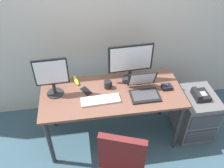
{
  "coord_description": "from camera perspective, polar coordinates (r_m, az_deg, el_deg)",
  "views": [
    {
      "loc": [
        -0.29,
        -1.95,
        2.48
      ],
      "look_at": [
        0.0,
        0.0,
        0.85
      ],
      "focal_mm": 38.57,
      "sensor_mm": 36.0,
      "label": 1
    }
  ],
  "objects": [
    {
      "name": "desk_phone",
      "position": [
        2.96,
        20.18,
        -2.43
      ],
      "size": [
        0.17,
        0.2,
        0.09
      ],
      "color": "black",
      "rests_on": "file_cabinet"
    },
    {
      "name": "cell_phone",
      "position": [
        2.66,
        -6.16,
        -1.63
      ],
      "size": [
        0.13,
        0.16,
        0.01
      ],
      "primitive_type": "cube",
      "rotation": [
        0.0,
        0.0,
        0.53
      ],
      "color": "black",
      "rests_on": "desk"
    },
    {
      "name": "ground_plane",
      "position": [
        3.17,
        0.0,
        -12.01
      ],
      "size": [
        8.0,
        8.0,
        0.0
      ],
      "primitive_type": "plane",
      "color": "#33505E"
    },
    {
      "name": "monitor_side",
      "position": [
        2.54,
        -14.11,
        2.04
      ],
      "size": [
        0.35,
        0.18,
        0.45
      ],
      "color": "#262628",
      "rests_on": "desk"
    },
    {
      "name": "trackball_mouse",
      "position": [
        2.74,
        12.85,
        -0.65
      ],
      "size": [
        0.11,
        0.09,
        0.07
      ],
      "color": "black",
      "rests_on": "desk"
    },
    {
      "name": "monitor_main",
      "position": [
        2.66,
        4.42,
        5.58
      ],
      "size": [
        0.5,
        0.18,
        0.46
      ],
      "color": "#262628",
      "rests_on": "desk"
    },
    {
      "name": "banana",
      "position": [
        2.8,
        -8.56,
        0.93
      ],
      "size": [
        0.09,
        0.19,
        0.04
      ],
      "primitive_type": "ellipsoid",
      "rotation": [
        0.0,
        0.0,
        1.84
      ],
      "color": "yellow",
      "rests_on": "desk"
    },
    {
      "name": "keyboard",
      "position": [
        2.53,
        -2.73,
        -3.81
      ],
      "size": [
        0.42,
        0.16,
        0.03
      ],
      "color": "silver",
      "rests_on": "desk"
    },
    {
      "name": "laptop",
      "position": [
        2.62,
        7.57,
        -1.3
      ],
      "size": [
        0.31,
        0.3,
        0.23
      ],
      "color": "black",
      "rests_on": "desk"
    },
    {
      "name": "coffee_mug",
      "position": [
        2.67,
        -0.99,
        -0.11
      ],
      "size": [
        0.09,
        0.08,
        0.09
      ],
      "color": "black",
      "rests_on": "desk"
    },
    {
      "name": "back_wall",
      "position": [
        2.87,
        -2.15,
        17.33
      ],
      "size": [
        6.0,
        0.1,
        2.8
      ],
      "primitive_type": "cube",
      "color": "#BCB9B1",
      "rests_on": "ground"
    },
    {
      "name": "file_cabinet",
      "position": [
        3.19,
        18.9,
        -6.61
      ],
      "size": [
        0.42,
        0.53,
        0.58
      ],
      "color": "#5C5A5C",
      "rests_on": "ground"
    },
    {
      "name": "desk",
      "position": [
        2.69,
        0.0,
        -3.31
      ],
      "size": [
        1.56,
        0.68,
        0.73
      ],
      "color": "brown",
      "rests_on": "ground"
    }
  ]
}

